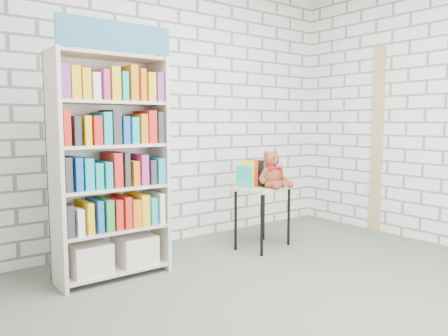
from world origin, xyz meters
TOP-DOWN VIEW (x-y plane):
  - ground at (0.00, 0.00)m, footprint 4.50×4.50m
  - room_shell at (0.00, 0.00)m, footprint 4.52×4.02m
  - bookshelf at (-0.81, 1.36)m, footprint 0.89×0.35m
  - display_table at (0.72, 1.23)m, footprint 0.65×0.52m
  - table_books at (0.70, 1.32)m, footprint 0.43×0.27m
  - teddy_bear at (0.77, 1.14)m, footprint 0.34×0.31m
  - door_trim at (2.23, 0.95)m, footprint 0.05×0.12m

SIDE VIEW (x-z plane):
  - ground at x=0.00m, z-range 0.00..0.00m
  - display_table at x=0.72m, z-range 0.22..0.84m
  - table_books at x=0.70m, z-range 0.62..0.86m
  - teddy_bear at x=0.77m, z-range 0.58..0.95m
  - bookshelf at x=-0.81m, z-range -0.09..1.92m
  - door_trim at x=2.23m, z-range 0.00..2.10m
  - room_shell at x=0.00m, z-range 0.38..3.19m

